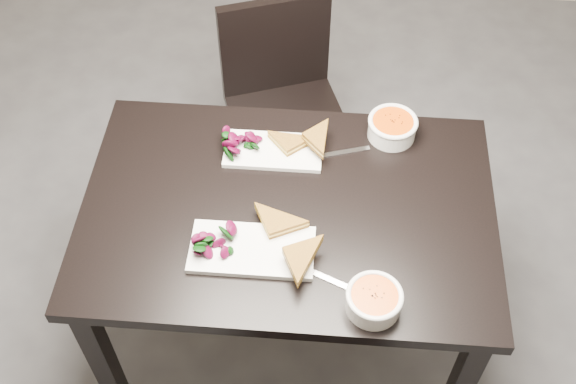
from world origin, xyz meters
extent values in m
cube|color=black|center=(-0.29, 0.37, 0.73)|extent=(1.20, 0.80, 0.04)
cube|color=black|center=(-0.83, 0.03, 0.35)|extent=(0.06, 0.06, 0.71)
cube|color=black|center=(-0.83, 0.71, 0.35)|extent=(0.06, 0.06, 0.71)
cube|color=black|center=(0.25, 0.71, 0.35)|extent=(0.06, 0.06, 0.71)
cube|color=black|center=(-0.34, 1.03, 0.43)|extent=(0.54, 0.54, 0.04)
cube|color=black|center=(-0.45, 0.80, 0.21)|extent=(0.05, 0.05, 0.41)
cube|color=black|center=(-0.11, 0.92, 0.21)|extent=(0.05, 0.05, 0.41)
cube|color=black|center=(-0.57, 1.14, 0.21)|extent=(0.05, 0.05, 0.41)
cube|color=black|center=(-0.23, 1.26, 0.21)|extent=(0.05, 0.05, 0.41)
cube|color=black|center=(-0.41, 1.21, 0.65)|extent=(0.41, 0.18, 0.40)
cube|color=white|center=(-0.38, 0.21, 0.76)|extent=(0.34, 0.17, 0.02)
cylinder|color=white|center=(-0.05, 0.06, 0.78)|extent=(0.14, 0.14, 0.06)
cylinder|color=#C85709|center=(-0.05, 0.06, 0.80)|extent=(0.12, 0.12, 0.02)
torus|color=white|center=(-0.05, 0.06, 0.81)|extent=(0.15, 0.15, 0.01)
cube|color=silver|center=(-0.18, 0.14, 0.75)|extent=(0.17, 0.09, 0.00)
cube|color=white|center=(-0.35, 0.58, 0.76)|extent=(0.30, 0.15, 0.01)
cylinder|color=white|center=(0.01, 0.68, 0.78)|extent=(0.15, 0.15, 0.06)
cylinder|color=#C85709|center=(0.01, 0.68, 0.80)|extent=(0.13, 0.13, 0.02)
torus|color=white|center=(0.01, 0.68, 0.81)|extent=(0.16, 0.16, 0.01)
cube|color=silver|center=(-0.14, 0.59, 0.75)|extent=(0.18, 0.07, 0.00)
camera|label=1|loc=(-0.20, -0.87, 2.37)|focal=43.97mm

